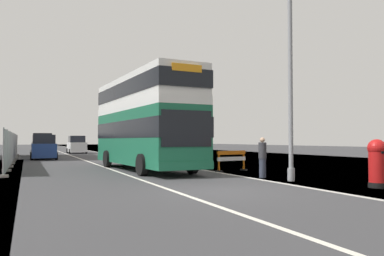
{
  "coord_description": "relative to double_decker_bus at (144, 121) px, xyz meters",
  "views": [
    {
      "loc": [
        -5.54,
        -11.08,
        1.62
      ],
      "look_at": [
        1.81,
        6.15,
        2.2
      ],
      "focal_mm": 36.36,
      "sensor_mm": 36.0,
      "label": 1
    }
  ],
  "objects": [
    {
      "name": "pedestrian_at_kerb",
      "position": [
        3.44,
        -6.27,
        -1.79
      ],
      "size": [
        0.34,
        0.34,
        1.73
      ],
      "color": "#2D3342",
      "rests_on": "ground"
    },
    {
      "name": "car_receding_mid",
      "position": [
        -4.44,
        21.48,
        -1.59
      ],
      "size": [
        2.08,
        4.37,
        2.3
      ],
      "color": "black",
      "rests_on": "ground"
    },
    {
      "name": "construction_site_fence",
      "position": [
        -6.81,
        11.82,
        -1.62
      ],
      "size": [
        0.44,
        27.4,
        2.17
      ],
      "color": "#A8AAAD",
      "rests_on": "ground"
    },
    {
      "name": "car_oncoming_near",
      "position": [
        -4.56,
        14.43,
        -1.7
      ],
      "size": [
        2.08,
        4.07,
        2.06
      ],
      "color": "navy",
      "rests_on": "ground"
    },
    {
      "name": "car_receding_far",
      "position": [
        -0.23,
        28.83,
        -1.67
      ],
      "size": [
        2.09,
        4.6,
        2.14
      ],
      "color": "silver",
      "rests_on": "ground"
    },
    {
      "name": "red_pillar_postbox",
      "position": [
        5.09,
        -10.73,
        -1.76
      ],
      "size": [
        0.61,
        0.61,
        1.65
      ],
      "color": "black",
      "rests_on": "ground"
    },
    {
      "name": "lamppost_foreground",
      "position": [
        3.74,
        -7.83,
        1.46
      ],
      "size": [
        0.29,
        0.7,
        8.72
      ],
      "color": "gray",
      "rests_on": "ground"
    },
    {
      "name": "double_decker_bus",
      "position": [
        0.0,
        0.0,
        0.0
      ],
      "size": [
        3.28,
        10.84,
        5.01
      ],
      "color": "#196042",
      "rests_on": "ground"
    },
    {
      "name": "ground",
      "position": [
        0.29,
        -9.28,
        -2.71
      ],
      "size": [
        140.0,
        280.0,
        0.1
      ],
      "color": "#38383A"
    },
    {
      "name": "roadworks_barrier",
      "position": [
        3.93,
        -2.65,
        -1.99
      ],
      "size": [
        1.91,
        0.84,
        1.06
      ],
      "color": "orange",
      "rests_on": "ground"
    }
  ]
}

